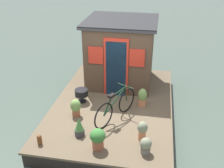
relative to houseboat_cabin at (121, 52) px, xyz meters
The scene contains 12 objects.
ground_plane 2.05m from the houseboat_cabin, behind, with size 60.00×60.00×0.00m, color #47564C.
houseboat_deck 1.89m from the houseboat_cabin, behind, with size 5.02×3.38×0.44m.
houseboat_cabin is the anchor object (origin of this frame).
bicycle 2.33m from the houseboat_cabin, behind, with size 1.47×0.83×0.83m.
potted_plant_basil 1.84m from the houseboat_cabin, 149.78° to the right, with size 0.25×0.25×0.55m.
potted_plant_geranium 3.51m from the houseboat_cabin, behind, with size 0.35×0.35×0.50m.
potted_plant_thyme 2.55m from the houseboat_cabin, 159.24° to the left, with size 0.28×0.28×0.50m.
potted_plant_sage 3.19m from the houseboat_cabin, 161.89° to the right, with size 0.24×0.24×0.49m.
potted_plant_fern 3.20m from the houseboat_cabin, behind, with size 0.24×0.24×0.49m.
potted_plant_ivy 3.65m from the houseboat_cabin, 162.41° to the right, with size 0.26×0.26×0.39m.
charcoal_grill 1.93m from the houseboat_cabin, 148.75° to the left, with size 0.38×0.38×0.39m.
mooring_bollard 3.88m from the houseboat_cabin, 159.23° to the left, with size 0.11×0.11×0.25m.
Camera 1 is at (-6.54, -1.16, 4.48)m, focal length 42.45 mm.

